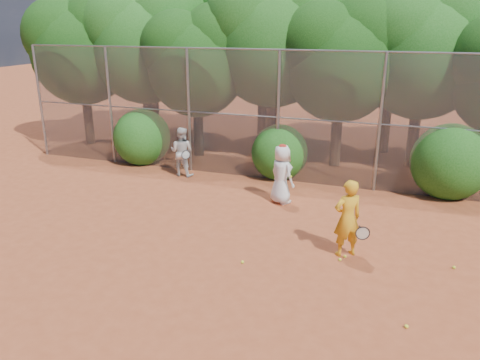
% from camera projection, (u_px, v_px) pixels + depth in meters
% --- Properties ---
extents(ground, '(80.00, 80.00, 0.00)m').
position_uv_depth(ground, '(246.00, 276.00, 9.24)').
color(ground, '#954021').
rests_on(ground, ground).
extents(fence_back, '(20.05, 0.09, 4.03)m').
position_uv_depth(fence_back, '(307.00, 118.00, 13.98)').
color(fence_back, gray).
rests_on(fence_back, ground).
extents(tree_0, '(4.38, 3.81, 6.00)m').
position_uv_depth(tree_0, '(82.00, 45.00, 18.13)').
color(tree_0, black).
rests_on(tree_0, ground).
extents(tree_1, '(4.64, 4.03, 6.35)m').
position_uv_depth(tree_1, '(145.00, 39.00, 17.72)').
color(tree_1, black).
rests_on(tree_1, ground).
extents(tree_2, '(3.99, 3.47, 5.47)m').
position_uv_depth(tree_2, '(198.00, 57.00, 16.49)').
color(tree_2, black).
rests_on(tree_2, ground).
extents(tree_3, '(4.89, 4.26, 6.70)m').
position_uv_depth(tree_3, '(275.00, 33.00, 16.34)').
color(tree_3, black).
rests_on(tree_3, ground).
extents(tree_4, '(4.19, 3.64, 5.73)m').
position_uv_depth(tree_4, '(343.00, 55.00, 15.22)').
color(tree_4, black).
rests_on(tree_4, ground).
extents(tree_5, '(4.51, 3.92, 6.17)m').
position_uv_depth(tree_5, '(426.00, 45.00, 15.05)').
color(tree_5, black).
rests_on(tree_5, ground).
extents(tree_9, '(4.83, 4.20, 6.62)m').
position_uv_depth(tree_9, '(152.00, 32.00, 20.03)').
color(tree_9, black).
rests_on(tree_9, ground).
extents(tree_10, '(5.15, 4.48, 7.06)m').
position_uv_depth(tree_10, '(266.00, 26.00, 18.54)').
color(tree_10, black).
rests_on(tree_10, ground).
extents(tree_11, '(4.64, 4.03, 6.35)m').
position_uv_depth(tree_11, '(396.00, 40.00, 16.76)').
color(tree_11, black).
rests_on(tree_11, ground).
extents(bush_0, '(2.00, 2.00, 2.00)m').
position_uv_depth(bush_0, '(142.00, 135.00, 16.44)').
color(bush_0, '#184F13').
rests_on(bush_0, ground).
extents(bush_1, '(1.80, 1.80, 1.80)m').
position_uv_depth(bush_1, '(280.00, 150.00, 14.89)').
color(bush_1, '#184F13').
rests_on(bush_1, ground).
extents(bush_2, '(2.20, 2.20, 2.20)m').
position_uv_depth(bush_2, '(450.00, 158.00, 13.26)').
color(bush_2, '#184F13').
rests_on(bush_2, ground).
extents(player_yellow, '(0.87, 0.69, 1.70)m').
position_uv_depth(player_yellow, '(347.00, 218.00, 9.83)').
color(player_yellow, gold).
rests_on(player_yellow, ground).
extents(player_teen, '(0.96, 0.89, 1.67)m').
position_uv_depth(player_teen, '(282.00, 174.00, 12.76)').
color(player_teen, silver).
rests_on(player_teen, ground).
extents(player_white, '(0.84, 0.70, 1.59)m').
position_uv_depth(player_white, '(182.00, 152.00, 15.07)').
color(player_white, silver).
rests_on(player_white, ground).
extents(ball_0, '(0.07, 0.07, 0.07)m').
position_uv_depth(ball_0, '(340.00, 260.00, 9.82)').
color(ball_0, yellow).
rests_on(ball_0, ground).
extents(ball_1, '(0.07, 0.07, 0.07)m').
position_uv_depth(ball_1, '(454.00, 267.00, 9.51)').
color(ball_1, yellow).
rests_on(ball_1, ground).
extents(ball_2, '(0.07, 0.07, 0.07)m').
position_uv_depth(ball_2, '(406.00, 326.00, 7.67)').
color(ball_2, yellow).
rests_on(ball_2, ground).
extents(ball_4, '(0.07, 0.07, 0.07)m').
position_uv_depth(ball_4, '(242.00, 262.00, 9.72)').
color(ball_4, yellow).
rests_on(ball_4, ground).
extents(ball_6, '(0.07, 0.07, 0.07)m').
position_uv_depth(ball_6, '(345.00, 256.00, 9.95)').
color(ball_6, yellow).
rests_on(ball_6, ground).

